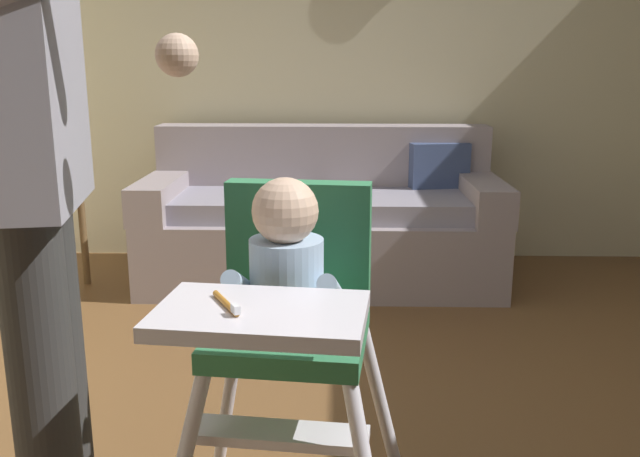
{
  "coord_description": "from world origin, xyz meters",
  "views": [
    {
      "loc": [
        -0.19,
        -1.79,
        1.22
      ],
      "look_at": [
        -0.23,
        -0.13,
        0.81
      ],
      "focal_mm": 38.16,
      "sensor_mm": 36.0,
      "label": 1
    }
  ],
  "objects_px": {
    "side_table": "(39,225)",
    "sippy_cup": "(27,190)",
    "couch": "(323,222)",
    "high_chair": "(288,301)",
    "adult_standing": "(32,181)"
  },
  "relations": [
    {
      "from": "high_chair",
      "to": "side_table",
      "type": "bearing_deg",
      "value": -136.95
    },
    {
      "from": "couch",
      "to": "side_table",
      "type": "xyz_separation_m",
      "value": [
        -1.51,
        -0.31,
        0.05
      ]
    },
    {
      "from": "side_table",
      "to": "adult_standing",
      "type": "bearing_deg",
      "value": -65.54
    },
    {
      "from": "adult_standing",
      "to": "high_chair",
      "type": "bearing_deg",
      "value": -0.34
    },
    {
      "from": "side_table",
      "to": "sippy_cup",
      "type": "distance_m",
      "value": 0.2
    },
    {
      "from": "couch",
      "to": "side_table",
      "type": "distance_m",
      "value": 1.54
    },
    {
      "from": "couch",
      "to": "side_table",
      "type": "height_order",
      "value": "couch"
    },
    {
      "from": "couch",
      "to": "adult_standing",
      "type": "xyz_separation_m",
      "value": [
        -0.56,
        -2.39,
        0.64
      ]
    },
    {
      "from": "couch",
      "to": "adult_standing",
      "type": "relative_size",
      "value": 1.15
    },
    {
      "from": "high_chair",
      "to": "sippy_cup",
      "type": "distance_m",
      "value": 2.5
    },
    {
      "from": "high_chair",
      "to": "sippy_cup",
      "type": "relative_size",
      "value": 9.8
    },
    {
      "from": "couch",
      "to": "high_chair",
      "type": "relative_size",
      "value": 2.02
    },
    {
      "from": "adult_standing",
      "to": "sippy_cup",
      "type": "height_order",
      "value": "adult_standing"
    },
    {
      "from": "couch",
      "to": "side_table",
      "type": "relative_size",
      "value": 3.81
    },
    {
      "from": "side_table",
      "to": "high_chair",
      "type": "bearing_deg",
      "value": -53.22
    }
  ]
}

